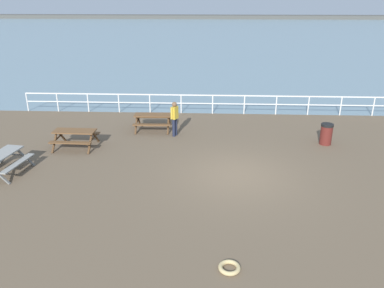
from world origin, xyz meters
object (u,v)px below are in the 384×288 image
(picnic_table_far_left, at_px, (75,135))
(litter_bin, at_px, (326,134))
(picnic_table_near_right, at_px, (153,118))
(picnic_table_mid_centre, at_px, (2,159))
(visitor, at_px, (175,117))

(picnic_table_far_left, distance_m, litter_bin, 11.10)
(picnic_table_near_right, xyz_separation_m, picnic_table_far_left, (-3.06, -2.49, 0.00))
(picnic_table_mid_centre, height_order, litter_bin, litter_bin)
(picnic_table_near_right, distance_m, picnic_table_mid_centre, 7.12)
(picnic_table_mid_centre, xyz_separation_m, visitor, (6.07, 4.31, 0.36))
(visitor, bearing_deg, picnic_table_near_right, 170.89)
(picnic_table_mid_centre, relative_size, picnic_table_far_left, 1.09)
(picnic_table_near_right, height_order, litter_bin, litter_bin)
(picnic_table_mid_centre, distance_m, picnic_table_far_left, 3.25)
(picnic_table_mid_centre, height_order, visitor, visitor)
(visitor, xyz_separation_m, litter_bin, (6.85, -0.75, -0.47))
(picnic_table_mid_centre, distance_m, visitor, 7.45)
(picnic_table_near_right, xyz_separation_m, visitor, (1.16, -0.85, 0.36))
(picnic_table_far_left, bearing_deg, picnic_table_mid_centre, -123.43)
(litter_bin, bearing_deg, visitor, 173.77)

